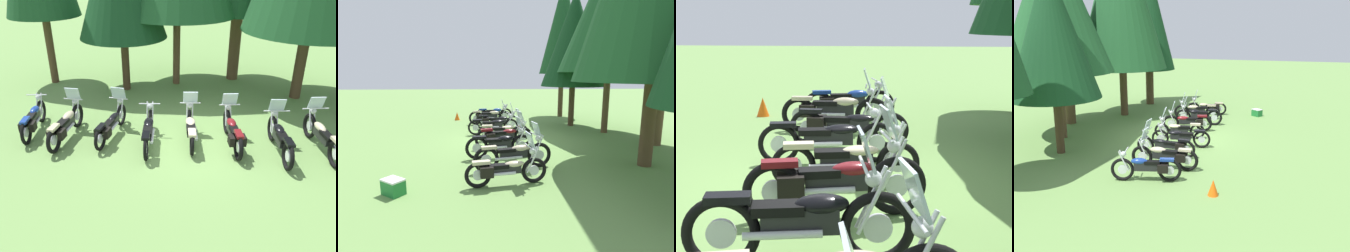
{
  "view_description": "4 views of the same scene",
  "coord_description": "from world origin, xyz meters",
  "views": [
    {
      "loc": [
        0.99,
        -8.67,
        5.06
      ],
      "look_at": [
        -0.62,
        -0.18,
        0.63
      ],
      "focal_mm": 36.29,
      "sensor_mm": 36.0,
      "label": 1
    },
    {
      "loc": [
        11.41,
        -0.35,
        2.78
      ],
      "look_at": [
        -0.15,
        0.31,
        0.58
      ],
      "focal_mm": 29.35,
      "sensor_mm": 36.0,
      "label": 2
    },
    {
      "loc": [
        7.11,
        0.79,
        2.42
      ],
      "look_at": [
        -1.33,
        0.04,
        0.63
      ],
      "focal_mm": 54.01,
      "sensor_mm": 36.0,
      "label": 3
    },
    {
      "loc": [
        -15.5,
        -4.37,
        4.76
      ],
      "look_at": [
        -0.79,
        -0.15,
        0.77
      ],
      "focal_mm": 41.38,
      "sensor_mm": 36.0,
      "label": 4
    }
  ],
  "objects": [
    {
      "name": "motorcycle_4",
      "position": [
        -0.01,
        0.22,
        0.44
      ],
      "size": [
        0.7,
        2.18,
        1.34
      ],
      "rotation": [
        0.0,
        0.0,
        1.75
      ],
      "color": "black",
      "rests_on": "ground_plane"
    },
    {
      "name": "motorcycle_2",
      "position": [
        -2.41,
        -0.01,
        0.45
      ],
      "size": [
        0.61,
        2.33,
        1.36
      ],
      "rotation": [
        0.0,
        0.0,
        1.51
      ],
      "color": "black",
      "rests_on": "ground_plane"
    },
    {
      "name": "motorcycle_6",
      "position": [
        2.51,
        -0.02,
        0.49
      ],
      "size": [
        0.75,
        2.29,
        1.39
      ],
      "rotation": [
        0.0,
        0.0,
        1.75
      ],
      "color": "black",
      "rests_on": "ground_plane"
    },
    {
      "name": "motorcycle_3",
      "position": [
        -1.2,
        -0.2,
        0.45
      ],
      "size": [
        0.71,
        2.36,
        1.0
      ],
      "rotation": [
        0.0,
        0.0,
        1.73
      ],
      "color": "black",
      "rests_on": "ground_plane"
    },
    {
      "name": "pine_tree_5",
      "position": [
        6.84,
        4.12,
        5.29
      ],
      "size": [
        3.11,
        3.11,
        8.49
      ],
      "color": "#4C3823",
      "rests_on": "ground_plane"
    },
    {
      "name": "motorcycle_8",
      "position": [
        4.86,
        0.01,
        0.44
      ],
      "size": [
        0.79,
        2.11,
        1.35
      ],
      "rotation": [
        0.0,
        0.0,
        1.75
      ],
      "color": "black",
      "rests_on": "ground_plane"
    },
    {
      "name": "motorcycle_5",
      "position": [
        1.22,
        0.15,
        0.48
      ],
      "size": [
        0.84,
        2.25,
        1.39
      ],
      "rotation": [
        0.0,
        0.0,
        1.8
      ],
      "color": "black",
      "rests_on": "ground_plane"
    },
    {
      "name": "traffic_cone",
      "position": [
        -5.34,
        -2.39,
        0.24
      ],
      "size": [
        0.32,
        0.32,
        0.48
      ],
      "primitive_type": "cone",
      "color": "#EA590F",
      "rests_on": "ground_plane"
    },
    {
      "name": "picnic_cooler",
      "position": [
        5.24,
        -2.63,
        0.19
      ],
      "size": [
        0.58,
        0.61,
        0.38
      ],
      "color": "#1E7233",
      "rests_on": "ground_plane"
    },
    {
      "name": "motorcycle_7",
      "position": [
        3.69,
        0.35,
        0.48
      ],
      "size": [
        0.88,
        2.35,
        1.39
      ],
      "rotation": [
        0.0,
        0.0,
        1.81
      ],
      "color": "black",
      "rests_on": "ground_plane"
    },
    {
      "name": "pine_tree_2",
      "position": [
        -1.26,
        5.11,
        5.74
      ],
      "size": [
        4.66,
        4.66,
        8.63
      ],
      "color": "brown",
      "rests_on": "ground_plane"
    },
    {
      "name": "motorcycle_1",
      "position": [
        -3.69,
        -0.38,
        0.49
      ],
      "size": [
        0.61,
        2.38,
        1.39
      ],
      "rotation": [
        0.0,
        0.0,
        1.59
      ],
      "color": "black",
      "rests_on": "ground_plane"
    },
    {
      "name": "pine_tree_1",
      "position": [
        -3.15,
        4.03,
        4.56
      ],
      "size": [
        3.35,
        3.35,
        7.01
      ],
      "color": "#42301E",
      "rests_on": "ground_plane"
    },
    {
      "name": "motorcycle_0",
      "position": [
        -4.86,
        -0.18,
        0.47
      ],
      "size": [
        0.82,
        2.2,
        1.03
      ],
      "rotation": [
        0.0,
        0.0,
        1.8
      ],
      "color": "black",
      "rests_on": "ground_plane"
    },
    {
      "name": "ground_plane",
      "position": [
        0.0,
        0.0,
        0.0
      ],
      "size": [
        80.0,
        80.0,
        0.0
      ],
      "primitive_type": "plane",
      "color": "#6B934C"
    }
  ]
}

